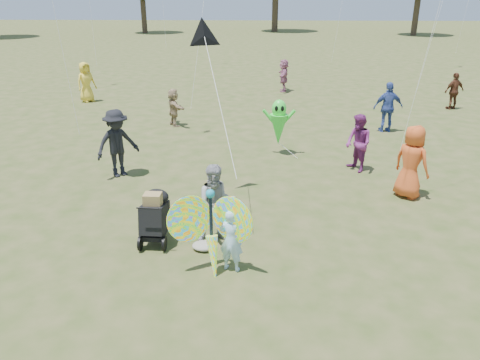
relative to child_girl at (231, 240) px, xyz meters
name	(u,v)px	position (x,y,z in m)	size (l,w,h in m)	color
ground	(247,264)	(0.29, 0.19, -0.61)	(160.00, 160.00, 0.00)	#51592B
child_girl	(231,240)	(0.00, 0.00, 0.00)	(0.45, 0.29, 1.22)	#A8D5ED
adult_man	(217,204)	(-0.35, 1.06, 0.21)	(0.80, 0.63, 1.65)	#949499
grey_bag	(204,246)	(-0.59, 0.71, -0.54)	(0.47, 0.39, 0.15)	gray
crowd_a	(412,162)	(4.20, 3.50, 0.30)	(0.89, 0.58, 1.83)	#D15221
crowd_b	(117,143)	(-3.37, 4.60, 0.32)	(1.21, 0.70, 1.87)	black
crowd_c	(388,107)	(5.10, 9.37, 0.29)	(1.06, 0.44, 1.80)	#354B94
crowd_d	(174,107)	(-2.75, 9.87, 0.09)	(1.31, 0.42, 1.41)	tan
crowd_e	(358,143)	(3.26, 5.27, 0.21)	(0.79, 0.62, 1.63)	#76276B
crowd_g	(86,82)	(-7.49, 13.87, 0.29)	(0.88, 0.58, 1.81)	yellow
crowd_h	(454,91)	(8.85, 13.06, 0.17)	(0.92, 0.38, 1.57)	#502A1A
crowd_j	(284,75)	(1.69, 16.71, 0.19)	(1.49, 0.47, 1.61)	#A45D7D
jogging_stroller	(155,214)	(-1.60, 1.02, 0.00)	(0.54, 1.06, 1.09)	black
butterfly_kite	(212,231)	(-0.34, -0.08, 0.21)	(1.74, 0.75, 1.82)	#F82730
delta_kite_rig	(205,37)	(-0.77, 3.43, 3.20)	(1.28, 2.61, 2.93)	black
alien_kite	(279,124)	(1.08, 6.64, 0.36)	(1.12, 0.69, 1.74)	#37ED3C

